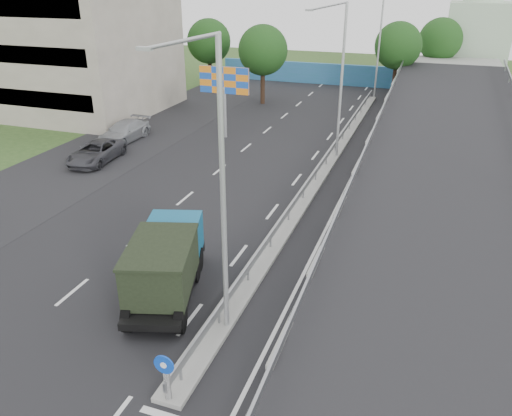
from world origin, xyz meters
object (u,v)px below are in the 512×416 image
at_px(billboard, 224,84).
at_px(dump_truck, 166,262).
at_px(sign_bollard, 166,377).
at_px(lamp_post_near, 217,180).
at_px(lamp_post_far, 378,41).
at_px(parked_car_d, 124,131).
at_px(church, 477,36).
at_px(parked_car_c, 96,152).
at_px(lamp_post_mid, 339,74).

xyz_separation_m(billboard, dump_truck, (6.19, -20.70, -2.71)).
height_order(sign_bollard, lamp_post_near, lamp_post_near).
relative_size(lamp_post_far, parked_car_d, 1.97).
distance_m(church, billboard, 37.23).
bearing_deg(lamp_post_near, parked_car_c, 138.12).
height_order(lamp_post_far, billboard, lamp_post_far).
bearing_deg(lamp_post_mid, lamp_post_near, -90.00).
xyz_separation_m(sign_bollard, parked_car_d, (-16.04, 22.37, -0.29)).
xyz_separation_m(lamp_post_far, church, (9.89, 14.00, -0.50)).
relative_size(lamp_post_near, parked_car_d, 1.97).
bearing_deg(lamp_post_far, lamp_post_mid, -90.00).
bearing_deg(church, dump_truck, -103.66).
height_order(billboard, parked_car_c, billboard).
distance_m(lamp_post_mid, dump_truck, 19.41).
xyz_separation_m(lamp_post_near, lamp_post_mid, (0.00, 20.00, 0.00)).
distance_m(lamp_post_far, parked_car_c, 30.85).
distance_m(parked_car_c, parked_car_d, 4.96).
relative_size(billboard, dump_truck, 0.86).
distance_m(lamp_post_near, lamp_post_far, 40.00).
bearing_deg(sign_bollard, parked_car_d, 125.65).
bearing_deg(church, lamp_post_near, -100.38).
xyz_separation_m(billboard, parked_car_d, (-7.04, -3.46, -3.44)).
distance_m(church, parked_car_d, 44.23).
bearing_deg(church, lamp_post_mid, -106.22).
bearing_deg(dump_truck, church, 59.26).
distance_m(lamp_post_mid, church, 35.41).
relative_size(lamp_post_mid, billboard, 1.83).
distance_m(lamp_post_near, parked_car_d, 25.11).
xyz_separation_m(sign_bollard, parked_car_c, (-15.13, 17.49, -0.34)).
bearing_deg(parked_car_d, lamp_post_far, 54.74).
relative_size(sign_bollard, lamp_post_mid, 0.17).
bearing_deg(billboard, lamp_post_mid, -12.38).
distance_m(sign_bollard, parked_car_c, 23.13).
xyz_separation_m(sign_bollard, lamp_post_near, (0.11, 3.83, 4.77)).
xyz_separation_m(lamp_post_near, parked_car_c, (-15.24, 13.67, -5.11)).
height_order(sign_bollard, parked_car_d, sign_bollard).
xyz_separation_m(lamp_post_mid, parked_car_d, (-16.15, -1.46, -5.06)).
relative_size(sign_bollard, lamp_post_far, 0.17).
xyz_separation_m(church, parked_car_c, (-25.13, -40.33, -4.61)).
bearing_deg(billboard, dump_truck, -73.34).
relative_size(lamp_post_near, billboard, 1.83).
relative_size(lamp_post_mid, dump_truck, 1.57).
xyz_separation_m(sign_bollard, lamp_post_far, (0.11, 43.83, 4.77)).
xyz_separation_m(lamp_post_mid, church, (9.89, 34.00, -0.50)).
height_order(lamp_post_near, lamp_post_far, same).
bearing_deg(billboard, parked_car_c, -126.34).
xyz_separation_m(church, dump_truck, (-12.81, -52.70, -3.84)).
relative_size(church, parked_car_c, 2.75).
bearing_deg(sign_bollard, dump_truck, 118.70).
bearing_deg(parked_car_d, lamp_post_near, -47.23).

